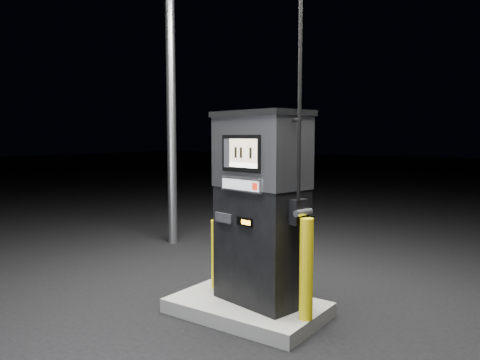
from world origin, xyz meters
The scene contains 5 objects.
ground centered at (0.00, 0.00, 0.00)m, with size 80.00×80.00×0.00m, color black.
pump_island centered at (0.00, 0.00, 0.07)m, with size 1.60×1.00×0.15m, color slate.
fuel_dispenser centered at (0.12, 0.07, 1.18)m, with size 1.16×0.79×4.16m.
bollard_left centered at (-0.55, 0.15, 0.55)m, with size 0.11×0.11×0.79m, color yellow.
bollard_right centered at (0.74, -0.08, 0.64)m, with size 0.13×0.13×0.98m, color yellow.
Camera 1 is at (2.75, -3.98, 1.90)m, focal length 35.00 mm.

